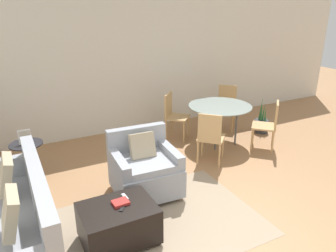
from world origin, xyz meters
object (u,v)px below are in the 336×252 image
at_px(dining_table, 220,109).
at_px(ottoman, 118,223).
at_px(tv_remote_primary, 125,197).
at_px(side_table, 28,154).
at_px(dining_chair_far_right, 226,104).
at_px(book_stack, 121,203).
at_px(tv_remote_secondary, 123,208).
at_px(dining_chair_near_right, 269,122).
at_px(couch, 11,229).
at_px(dining_chair_near_left, 210,135).
at_px(dining_chair_far_left, 173,113).
at_px(armchair, 145,169).
at_px(potted_plant_small, 261,124).
at_px(picture_frame, 25,137).

bearing_deg(dining_table, ottoman, -146.11).
distance_m(ottoman, tv_remote_primary, 0.29).
distance_m(side_table, dining_chair_far_right, 4.02).
height_order(book_stack, dining_chair_far_right, dining_chair_far_right).
height_order(tv_remote_secondary, dining_chair_near_right, dining_chair_near_right).
bearing_deg(side_table, dining_chair_near_right, -11.34).
bearing_deg(couch, dining_chair_near_left, 14.71).
relative_size(book_stack, dining_chair_far_left, 0.20).
xyz_separation_m(couch, tv_remote_secondary, (1.11, -0.37, 0.14)).
distance_m(tv_remote_primary, tv_remote_secondary, 0.22).
xyz_separation_m(couch, tv_remote_primary, (1.21, -0.18, 0.14)).
distance_m(tv_remote_primary, dining_chair_near_right, 3.27).
height_order(armchair, side_table, armchair).
xyz_separation_m(side_table, dining_chair_near_right, (3.99, -0.80, 0.09)).
bearing_deg(dining_chair_far_left, potted_plant_small, -18.44).
relative_size(armchair, dining_chair_far_left, 1.01).
height_order(ottoman, picture_frame, picture_frame).
distance_m(ottoman, tv_remote_secondary, 0.22).
xyz_separation_m(dining_chair_near_right, potted_plant_small, (0.48, 0.69, -0.34)).
distance_m(dining_chair_far_left, potted_plant_small, 1.89).
distance_m(armchair, dining_chair_far_right, 3.05).
bearing_deg(book_stack, side_table, 112.50).
xyz_separation_m(ottoman, potted_plant_small, (3.75, 1.81, -0.07)).
bearing_deg(tv_remote_secondary, book_stack, 84.30).
relative_size(tv_remote_primary, picture_frame, 0.66).
bearing_deg(tv_remote_secondary, dining_chair_near_right, 19.96).
xyz_separation_m(armchair, tv_remote_primary, (-0.53, -0.65, 0.09)).
distance_m(dining_table, dining_chair_near_left, 0.92).
bearing_deg(dining_chair_far_right, potted_plant_small, -50.52).
height_order(book_stack, potted_plant_small, potted_plant_small).
height_order(armchair, book_stack, armchair).
relative_size(ottoman, dining_chair_near_left, 0.91).
xyz_separation_m(picture_frame, dining_chair_near_left, (2.72, -0.80, -0.19)).
xyz_separation_m(side_table, picture_frame, (0.00, -0.00, 0.28)).
bearing_deg(ottoman, side_table, 110.78).
bearing_deg(couch, armchair, 15.37).
bearing_deg(tv_remote_primary, armchair, 51.06).
height_order(side_table, picture_frame, picture_frame).
relative_size(picture_frame, dining_chair_far_left, 0.23).
bearing_deg(dining_chair_near_right, potted_plant_small, 54.97).
height_order(side_table, dining_chair_near_right, dining_chair_near_right).
height_order(side_table, dining_chair_far_right, dining_chair_far_right).
xyz_separation_m(tv_remote_primary, dining_chair_near_right, (3.12, 0.98, 0.06)).
relative_size(ottoman, side_table, 1.35).
height_order(book_stack, tv_remote_secondary, book_stack).
bearing_deg(dining_chair_near_left, side_table, 163.56).
distance_m(couch, dining_chair_far_right, 4.81).
height_order(tv_remote_secondary, dining_chair_far_right, dining_chair_far_right).
xyz_separation_m(armchair, dining_chair_far_right, (2.59, 1.60, 0.15)).
relative_size(armchair, tv_remote_primary, 6.68).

